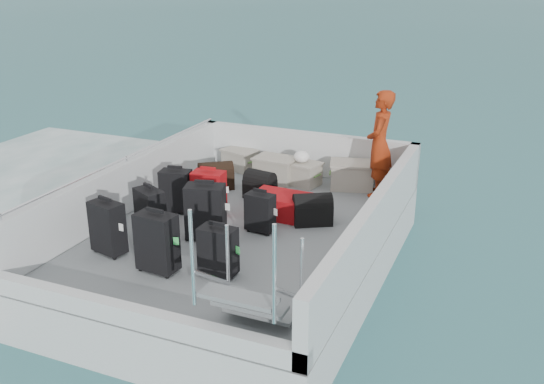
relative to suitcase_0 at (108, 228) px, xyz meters
The scene contains 23 objects.
ground 1.93m from the suitcase_0, 47.63° to the left, with size 160.00×160.00×0.00m, color #185254.
ferry_hull 1.80m from the suitcase_0, 47.63° to the left, with size 3.60×5.00×0.60m, color silver.
deck 1.72m from the suitcase_0, 47.63° to the left, with size 3.30×4.70×0.02m, color slate.
deck_fittings 1.75m from the suitcase_0, 31.97° to the left, with size 3.60×5.00×0.90m.
suitcase_0 is the anchor object (origin of this frame).
suitcase_1 0.63m from the suitcase_0, 72.43° to the left, with size 0.41×0.24×0.62m, color black.
suitcase_2 1.43m from the suitcase_0, 87.74° to the left, with size 0.41×0.25×0.60m, color black.
suitcase_3 0.80m from the suitcase_0, 11.30° to the right, with size 0.45×0.26×0.68m, color black.
suitcase_4 1.18m from the suitcase_0, 43.59° to the left, with size 0.48×0.28×0.70m, color black.
suitcase_5 1.62m from the suitcase_0, 72.04° to the left, with size 0.43×0.26×0.60m, color #980B0C.
suitcase_6 1.44m from the suitcase_0, ahead, with size 0.40×0.24×0.56m, color black.
suitcase_7 1.88m from the suitcase_0, 42.23° to the left, with size 0.36×0.21×0.51m, color black.
suitcase_8 2.35m from the suitcase_0, 52.32° to the left, with size 0.51×0.77×0.30m, color #980B0C.
duffel_0 2.48m from the suitcase_0, 87.41° to the left, with size 0.52×0.30×0.32m, color black, non-canonical shape.
duffel_1 2.53m from the suitcase_0, 69.28° to the left, with size 0.43×0.30×0.32m, color black, non-canonical shape.
duffel_2 2.61m from the suitcase_0, 42.74° to the left, with size 0.50×0.30×0.32m, color black, non-canonical shape.
crate_0 3.45m from the suitcase_0, 89.31° to the left, with size 0.52×0.36×0.31m, color #ACA396.
crate_1 3.23m from the suitcase_0, 75.07° to the left, with size 0.61×0.42×0.37m, color #ACA396.
crate_2 3.39m from the suitcase_0, 68.40° to the left, with size 0.55×0.38×0.33m, color #ACA396.
crate_3 3.87m from the suitcase_0, 58.52° to the left, with size 0.63×0.44×0.38m, color #ACA396.
yellow_bag 3.95m from the suitcase_0, 60.99° to the left, with size 0.28×0.26×0.22m, color yellow.
white_bag 3.39m from the suitcase_0, 68.40° to the left, with size 0.24×0.24×0.18m, color white.
passenger 4.02m from the suitcase_0, 52.42° to the left, with size 0.58×0.37×1.56m, color red.
Camera 1 is at (3.16, -6.46, 3.81)m, focal length 40.00 mm.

